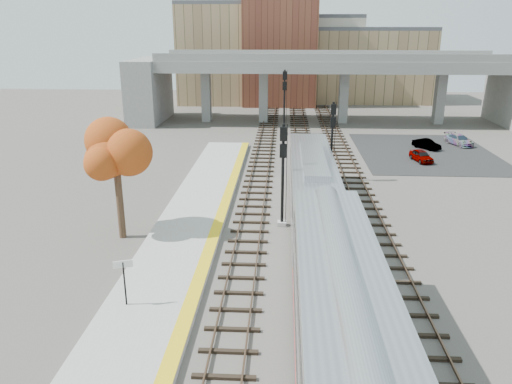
% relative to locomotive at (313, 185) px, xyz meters
% --- Properties ---
extents(ground, '(160.00, 160.00, 0.00)m').
position_rel_locomotive_xyz_m(ground, '(-1.00, -8.65, -2.28)').
color(ground, '#47423D').
rests_on(ground, ground).
extents(platform, '(4.50, 60.00, 0.35)m').
position_rel_locomotive_xyz_m(platform, '(-8.25, -8.65, -2.10)').
color(platform, '#9E9E99').
rests_on(platform, ground).
extents(yellow_strip, '(0.70, 60.00, 0.01)m').
position_rel_locomotive_xyz_m(yellow_strip, '(-6.35, -8.65, -1.92)').
color(yellow_strip, yellow).
rests_on(yellow_strip, platform).
extents(tracks, '(10.70, 95.00, 0.25)m').
position_rel_locomotive_xyz_m(tracks, '(-0.07, 3.85, -2.20)').
color(tracks, black).
rests_on(tracks, ground).
extents(overpass, '(54.00, 12.00, 9.50)m').
position_rel_locomotive_xyz_m(overpass, '(3.92, 36.35, 3.53)').
color(overpass, slate).
rests_on(overpass, ground).
extents(buildings_far, '(43.00, 21.00, 20.60)m').
position_rel_locomotive_xyz_m(buildings_far, '(0.26, 57.92, 5.60)').
color(buildings_far, tan).
rests_on(buildings_far, ground).
extents(parking_lot, '(14.00, 18.00, 0.04)m').
position_rel_locomotive_xyz_m(parking_lot, '(13.00, 19.35, -2.26)').
color(parking_lot, black).
rests_on(parking_lot, ground).
extents(locomotive, '(3.02, 19.05, 4.10)m').
position_rel_locomotive_xyz_m(locomotive, '(0.00, 0.00, 0.00)').
color(locomotive, '#A8AAB2').
rests_on(locomotive, ground).
extents(signal_mast_near, '(0.60, 0.64, 6.94)m').
position_rel_locomotive_xyz_m(signal_mast_near, '(-2.10, -2.04, 1.15)').
color(signal_mast_near, '#9E9E99').
rests_on(signal_mast_near, ground).
extents(signal_mast_mid, '(0.60, 0.64, 6.84)m').
position_rel_locomotive_xyz_m(signal_mast_mid, '(2.00, 8.47, 1.07)').
color(signal_mast_mid, '#9E9E99').
rests_on(signal_mast_mid, ground).
extents(signal_mast_far, '(0.60, 0.64, 7.81)m').
position_rel_locomotive_xyz_m(signal_mast_far, '(-2.10, 28.04, 1.73)').
color(signal_mast_far, '#9E9E99').
rests_on(signal_mast_far, ground).
extents(station_sign, '(0.87, 0.34, 2.27)m').
position_rel_locomotive_xyz_m(station_sign, '(-9.35, -13.01, -0.30)').
color(station_sign, black).
rests_on(station_sign, platform).
extents(tree, '(3.60, 3.60, 7.01)m').
position_rel_locomotive_xyz_m(tree, '(-12.24, -4.47, 2.92)').
color(tree, '#382619').
rests_on(tree, ground).
extents(car_a, '(1.99, 3.54, 1.14)m').
position_rel_locomotive_xyz_m(car_a, '(11.55, 15.47, -1.67)').
color(car_a, '#99999E').
rests_on(car_a, parking_lot).
extents(car_b, '(2.78, 3.26, 1.06)m').
position_rel_locomotive_xyz_m(car_b, '(13.48, 20.85, -1.71)').
color(car_b, '#99999E').
rests_on(car_b, parking_lot).
extents(car_c, '(2.76, 4.28, 1.15)m').
position_rel_locomotive_xyz_m(car_c, '(17.68, 23.03, -1.66)').
color(car_c, '#99999E').
rests_on(car_c, parking_lot).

